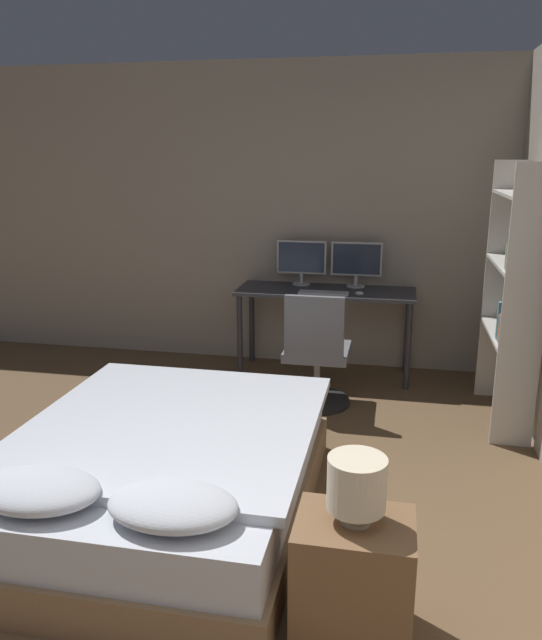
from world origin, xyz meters
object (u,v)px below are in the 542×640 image
bedside_lamp (357,484)px  computer_mouse (359,293)px  nightstand (353,579)px  desk (326,301)px  office_chair (316,360)px  monitor_right (356,261)px  bed (167,473)px  monitor_left (302,260)px  bookshelf (515,289)px  keyboard (323,293)px

bedside_lamp → computer_mouse: bearing=93.6°
nightstand → desk: (-0.48, 3.10, 0.41)m
office_chair → monitor_right: bearing=76.5°
desk → computer_mouse: (0.30, -0.17, 0.12)m
bed → office_chair: size_ratio=2.11×
bed → nightstand: bed is taller
nightstand → computer_mouse: 2.98m
office_chair → monitor_left: bearing=106.1°
bookshelf → desk: bearing=150.2°
monitor_right → bookshelf: bookshelf is taller
monitor_right → nightstand: bearing=-85.8°
office_chair → bookshelf: 1.52m
bed → office_chair: (0.58, 1.68, 0.12)m
keyboard → bookshelf: bookshelf is taller
monitor_left → bookshelf: bearing=-30.8°
bedside_lamp → office_chair: size_ratio=0.30×
monitor_left → monitor_right: size_ratio=1.00×
bedside_lamp → desk: (-0.48, 3.10, -0.02)m
keyboard → monitor_left: bearing=124.7°
nightstand → monitor_right: (-0.24, 3.28, 0.74)m
bookshelf → monitor_right: bearing=139.8°
bookshelf → keyboard: bearing=155.9°
nightstand → keyboard: 3.01m
desk → bookshelf: bearing=-29.8°
monitor_right → bookshelf: (1.16, -0.98, 0.01)m
bedside_lamp → monitor_right: bearing=94.2°
bed → keyboard: (0.56, 2.25, 0.52)m
nightstand → office_chair: (-0.46, 2.36, 0.12)m
monitor_right → office_chair: monitor_right is taller
nightstand → computer_mouse: (-0.18, 2.93, 0.53)m
bed → keyboard: bearing=76.0°
nightstand → office_chair: size_ratio=0.57×
monitor_left → monitor_right: bearing=0.0°
bedside_lamp → monitor_right: size_ratio=0.62×
office_chair → bed: bearing=-109.1°
monitor_left → bookshelf: size_ratio=0.24×
bed → nightstand: bearing=-32.8°
computer_mouse → monitor_left: bearing=147.1°
monitor_right → computer_mouse: (0.06, -0.35, -0.21)m
bedside_lamp → computer_mouse: size_ratio=3.91×
bed → bedside_lamp: 1.31m
keyboard → office_chair: (0.02, -0.57, -0.40)m
office_chair → keyboard: bearing=92.2°
keyboard → bookshelf: 1.56m
computer_mouse → bookshelf: (1.11, -0.63, 0.22)m
bedside_lamp → keyboard: size_ratio=0.66×
computer_mouse → monitor_right: bearing=98.9°
desk → bedside_lamp: bearing=-81.2°
desk → monitor_right: bearing=36.1°
bedside_lamp → bookshelf: size_ratio=0.15×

